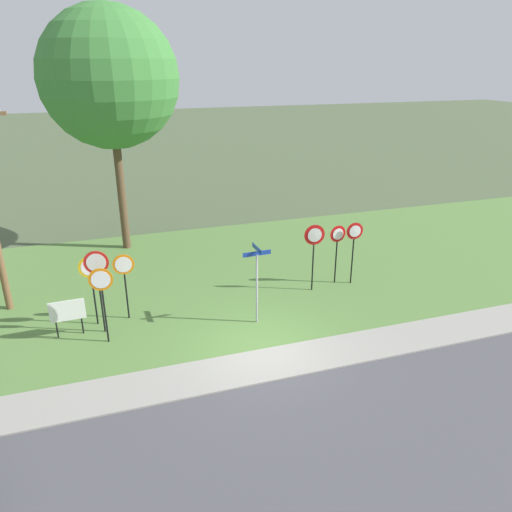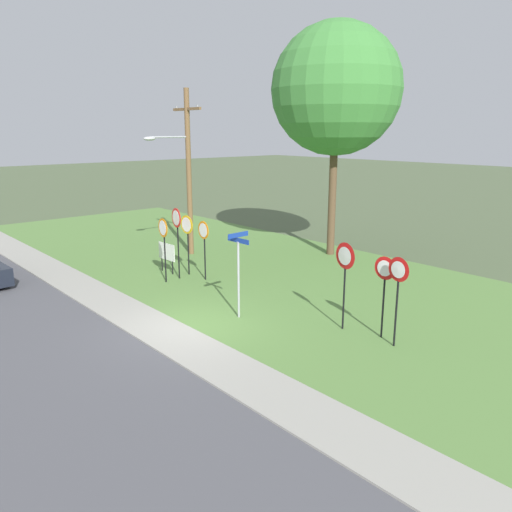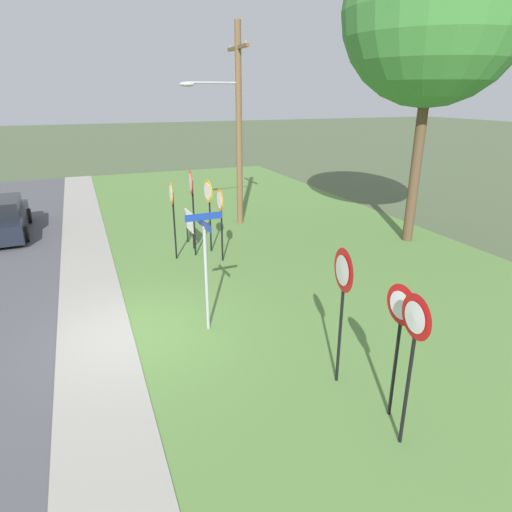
{
  "view_description": "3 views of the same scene",
  "coord_description": "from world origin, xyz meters",
  "px_view_note": "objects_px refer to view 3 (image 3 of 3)",
  "views": [
    {
      "loc": [
        -4.22,
        -12.2,
        8.35
      ],
      "look_at": [
        1.0,
        3.65,
        1.62
      ],
      "focal_mm": 34.34,
      "sensor_mm": 36.0,
      "label": 1
    },
    {
      "loc": [
        12.06,
        -7.9,
        5.82
      ],
      "look_at": [
        -0.14,
        2.86,
        1.76
      ],
      "focal_mm": 35.25,
      "sensor_mm": 36.0,
      "label": 2
    },
    {
      "loc": [
        9.16,
        -0.64,
        5.16
      ],
      "look_at": [
        -1.07,
        3.44,
        1.09
      ],
      "focal_mm": 30.85,
      "sensor_mm": 36.0,
      "label": 3
    }
  ],
  "objects_px": {
    "yield_sign_far_left": "(413,337)",
    "street_name_post": "(206,262)",
    "stop_sign_far_left": "(172,204)",
    "yield_sign_near_left": "(342,284)",
    "oak_tree_left": "(435,11)",
    "stop_sign_far_center": "(192,194)",
    "yield_sign_near_right": "(399,322)",
    "utility_pole": "(235,120)",
    "parked_hatchback_near": "(1,218)",
    "notice_board": "(190,223)",
    "stop_sign_near_right": "(220,209)",
    "stop_sign_near_left": "(209,200)"
  },
  "relations": [
    {
      "from": "stop_sign_far_center",
      "to": "utility_pole",
      "type": "bearing_deg",
      "value": 148.17
    },
    {
      "from": "stop_sign_near_right",
      "to": "stop_sign_far_left",
      "type": "bearing_deg",
      "value": -116.28
    },
    {
      "from": "stop_sign_far_left",
      "to": "parked_hatchback_near",
      "type": "xyz_separation_m",
      "value": [
        -5.28,
        -5.64,
        -1.24
      ]
    },
    {
      "from": "stop_sign_near_left",
      "to": "oak_tree_left",
      "type": "height_order",
      "value": "oak_tree_left"
    },
    {
      "from": "stop_sign_far_left",
      "to": "street_name_post",
      "type": "xyz_separation_m",
      "value": [
        4.86,
        -0.27,
        -0.19
      ]
    },
    {
      "from": "yield_sign_far_left",
      "to": "notice_board",
      "type": "height_order",
      "value": "yield_sign_far_left"
    },
    {
      "from": "street_name_post",
      "to": "stop_sign_far_center",
      "type": "bearing_deg",
      "value": 166.81
    },
    {
      "from": "yield_sign_far_left",
      "to": "street_name_post",
      "type": "relative_size",
      "value": 0.92
    },
    {
      "from": "stop_sign_far_left",
      "to": "parked_hatchback_near",
      "type": "distance_m",
      "value": 7.83
    },
    {
      "from": "stop_sign_far_left",
      "to": "street_name_post",
      "type": "height_order",
      "value": "street_name_post"
    },
    {
      "from": "street_name_post",
      "to": "oak_tree_left",
      "type": "bearing_deg",
      "value": 110.13
    },
    {
      "from": "utility_pole",
      "to": "oak_tree_left",
      "type": "distance_m",
      "value": 7.65
    },
    {
      "from": "street_name_post",
      "to": "notice_board",
      "type": "distance_m",
      "value": 6.15
    },
    {
      "from": "stop_sign_far_center",
      "to": "yield_sign_near_right",
      "type": "bearing_deg",
      "value": 14.38
    },
    {
      "from": "utility_pole",
      "to": "notice_board",
      "type": "distance_m",
      "value": 4.66
    },
    {
      "from": "stop_sign_far_left",
      "to": "yield_sign_near_left",
      "type": "distance_m",
      "value": 7.8
    },
    {
      "from": "yield_sign_near_left",
      "to": "oak_tree_left",
      "type": "height_order",
      "value": "oak_tree_left"
    },
    {
      "from": "stop_sign_near_left",
      "to": "stop_sign_near_right",
      "type": "distance_m",
      "value": 1.04
    },
    {
      "from": "stop_sign_far_center",
      "to": "street_name_post",
      "type": "bearing_deg",
      "value": -3.29
    },
    {
      "from": "street_name_post",
      "to": "utility_pole",
      "type": "height_order",
      "value": "utility_pole"
    },
    {
      "from": "stop_sign_far_left",
      "to": "utility_pole",
      "type": "distance_m",
      "value": 5.17
    },
    {
      "from": "utility_pole",
      "to": "oak_tree_left",
      "type": "relative_size",
      "value": 0.73
    },
    {
      "from": "parked_hatchback_near",
      "to": "stop_sign_far_center",
      "type": "bearing_deg",
      "value": 48.36
    },
    {
      "from": "stop_sign_far_left",
      "to": "yield_sign_near_right",
      "type": "xyz_separation_m",
      "value": [
        8.82,
        1.75,
        -0.07
      ]
    },
    {
      "from": "stop_sign_far_left",
      "to": "yield_sign_near_right",
      "type": "bearing_deg",
      "value": 16.31
    },
    {
      "from": "stop_sign_near_right",
      "to": "parked_hatchback_near",
      "type": "relative_size",
      "value": 0.5
    },
    {
      "from": "yield_sign_near_left",
      "to": "yield_sign_near_right",
      "type": "xyz_separation_m",
      "value": [
        1.15,
        0.33,
        -0.22
      ]
    },
    {
      "from": "stop_sign_near_left",
      "to": "stop_sign_far_left",
      "type": "relative_size",
      "value": 0.98
    },
    {
      "from": "notice_board",
      "to": "stop_sign_near_left",
      "type": "bearing_deg",
      "value": 26.99
    },
    {
      "from": "yield_sign_near_left",
      "to": "street_name_post",
      "type": "distance_m",
      "value": 3.3
    },
    {
      "from": "stop_sign_far_left",
      "to": "utility_pole",
      "type": "height_order",
      "value": "utility_pole"
    },
    {
      "from": "yield_sign_near_right",
      "to": "parked_hatchback_near",
      "type": "xyz_separation_m",
      "value": [
        -14.1,
        -7.39,
        -1.17
      ]
    },
    {
      "from": "stop_sign_near_right",
      "to": "yield_sign_near_left",
      "type": "relative_size",
      "value": 0.89
    },
    {
      "from": "stop_sign_far_left",
      "to": "oak_tree_left",
      "type": "bearing_deg",
      "value": 86.77
    },
    {
      "from": "stop_sign_near_left",
      "to": "yield_sign_near_left",
      "type": "distance_m",
      "value": 7.97
    },
    {
      "from": "stop_sign_far_center",
      "to": "yield_sign_near_right",
      "type": "xyz_separation_m",
      "value": [
        8.9,
        1.08,
        -0.31
      ]
    },
    {
      "from": "yield_sign_near_right",
      "to": "street_name_post",
      "type": "distance_m",
      "value": 4.45
    },
    {
      "from": "stop_sign_near_right",
      "to": "utility_pole",
      "type": "bearing_deg",
      "value": 157.0
    },
    {
      "from": "stop_sign_near_right",
      "to": "stop_sign_far_center",
      "type": "height_order",
      "value": "stop_sign_far_center"
    },
    {
      "from": "yield_sign_near_left",
      "to": "parked_hatchback_near",
      "type": "bearing_deg",
      "value": -143.1
    },
    {
      "from": "street_name_post",
      "to": "oak_tree_left",
      "type": "xyz_separation_m",
      "value": [
        -3.63,
        8.71,
        5.91
      ]
    },
    {
      "from": "yield_sign_near_left",
      "to": "yield_sign_far_left",
      "type": "height_order",
      "value": "yield_sign_near_left"
    },
    {
      "from": "yield_sign_near_left",
      "to": "notice_board",
      "type": "bearing_deg",
      "value": -167.65
    },
    {
      "from": "yield_sign_near_right",
      "to": "stop_sign_far_center",
      "type": "bearing_deg",
      "value": -175.52
    },
    {
      "from": "yield_sign_far_left",
      "to": "stop_sign_far_left",
      "type": "bearing_deg",
      "value": -165.47
    },
    {
      "from": "stop_sign_far_left",
      "to": "yield_sign_near_right",
      "type": "height_order",
      "value": "stop_sign_far_left"
    },
    {
      "from": "yield_sign_near_right",
      "to": "oak_tree_left",
      "type": "xyz_separation_m",
      "value": [
        -7.59,
        6.69,
        5.78
      ]
    },
    {
      "from": "yield_sign_far_left",
      "to": "oak_tree_left",
      "type": "height_order",
      "value": "oak_tree_left"
    },
    {
      "from": "stop_sign_far_center",
      "to": "yield_sign_far_left",
      "type": "xyz_separation_m",
      "value": [
        9.48,
        0.84,
        -0.21
      ]
    },
    {
      "from": "stop_sign_far_center",
      "to": "yield_sign_near_right",
      "type": "height_order",
      "value": "stop_sign_far_center"
    }
  ]
}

